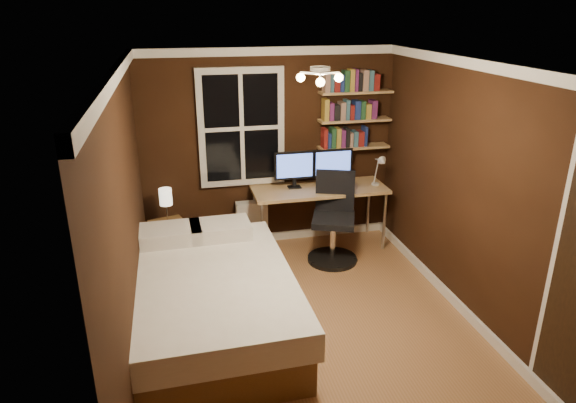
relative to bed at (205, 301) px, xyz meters
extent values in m
plane|color=#95653B|center=(1.00, -0.19, -0.33)|extent=(4.20, 4.20, 0.00)
cube|color=black|center=(1.00, 1.91, 0.92)|extent=(3.20, 0.04, 2.50)
cube|color=black|center=(-0.60, -0.19, 0.92)|extent=(0.04, 4.20, 2.50)
cube|color=black|center=(2.60, -0.19, 0.92)|extent=(0.04, 4.20, 2.50)
cube|color=white|center=(1.00, -0.19, 2.17)|extent=(3.20, 4.20, 0.02)
cube|color=white|center=(0.65, 1.88, 1.22)|extent=(1.06, 0.06, 1.46)
cube|color=tan|center=(2.08, 1.79, 0.92)|extent=(0.92, 0.22, 0.03)
cube|color=tan|center=(2.08, 1.79, 1.27)|extent=(0.92, 0.22, 0.03)
cube|color=tan|center=(2.08, 1.79, 1.62)|extent=(0.92, 0.22, 0.03)
cube|color=brown|center=(0.00, -0.03, -0.15)|extent=(1.58, 2.22, 0.35)
cube|color=white|center=(0.00, -0.03, 0.15)|extent=(1.67, 2.29, 0.26)
cube|color=silver|center=(-0.28, 0.81, 0.36)|extent=(0.64, 0.45, 0.15)
cube|color=silver|center=(0.24, 0.83, 0.36)|extent=(0.64, 0.45, 0.15)
cube|color=brown|center=(-0.32, 1.58, -0.08)|extent=(0.50, 0.50, 0.50)
cube|color=silver|center=(0.74, 1.80, -0.03)|extent=(0.40, 0.14, 0.60)
cube|color=tan|center=(1.57, 1.58, 0.46)|extent=(1.69, 0.63, 0.04)
cylinder|color=beige|center=(0.79, 1.30, 0.05)|extent=(0.04, 0.04, 0.76)
cylinder|color=beige|center=(2.36, 1.30, 0.05)|extent=(0.04, 0.04, 0.76)
cylinder|color=beige|center=(0.79, 1.85, 0.05)|extent=(0.04, 0.04, 0.76)
cylinder|color=beige|center=(2.36, 1.85, 0.05)|extent=(0.04, 0.04, 0.76)
cylinder|color=black|center=(1.62, 1.13, -0.30)|extent=(0.61, 0.61, 0.05)
cylinder|color=silver|center=(1.62, 1.13, -0.05)|extent=(0.07, 0.07, 0.45)
cube|color=black|center=(1.62, 1.13, 0.22)|extent=(0.63, 0.63, 0.08)
cube|color=black|center=(1.70, 1.33, 0.51)|extent=(0.46, 0.22, 0.52)
camera|label=1|loc=(-0.17, -4.28, 2.61)|focal=32.00mm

